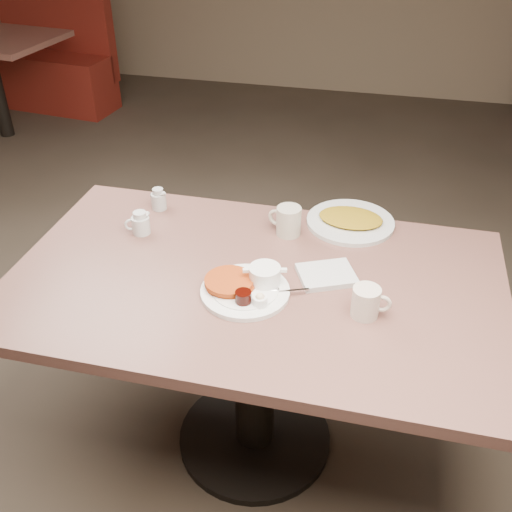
% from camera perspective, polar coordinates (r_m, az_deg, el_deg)
% --- Properties ---
extents(room, '(7.04, 8.04, 2.84)m').
position_cam_1_polar(room, '(1.51, -0.19, 18.11)').
color(room, '#4C3F33').
rests_on(room, ground).
extents(diner_table, '(1.50, 0.90, 0.75)m').
position_cam_1_polar(diner_table, '(1.90, -0.14, -6.30)').
color(diner_table, '#84564C').
rests_on(diner_table, ground).
extents(main_plate, '(0.34, 0.32, 0.07)m').
position_cam_1_polar(main_plate, '(1.73, -0.89, -2.88)').
color(main_plate, white).
rests_on(main_plate, diner_table).
extents(coffee_mug_near, '(0.11, 0.08, 0.09)m').
position_cam_1_polar(coffee_mug_near, '(1.66, 10.61, -4.35)').
color(coffee_mug_near, silver).
rests_on(coffee_mug_near, diner_table).
extents(napkin, '(0.21, 0.19, 0.02)m').
position_cam_1_polar(napkin, '(1.81, 6.81, -1.82)').
color(napkin, silver).
rests_on(napkin, diner_table).
extents(coffee_mug_far, '(0.13, 0.10, 0.10)m').
position_cam_1_polar(coffee_mug_far, '(1.99, 3.09, 3.40)').
color(coffee_mug_far, beige).
rests_on(coffee_mug_far, diner_table).
extents(creamer_left, '(0.09, 0.07, 0.08)m').
position_cam_1_polar(creamer_left, '(2.04, -11.08, 3.10)').
color(creamer_left, silver).
rests_on(creamer_left, diner_table).
extents(creamer_right, '(0.07, 0.06, 0.08)m').
position_cam_1_polar(creamer_right, '(2.17, -9.37, 5.39)').
color(creamer_right, '#B7B7B3').
rests_on(creamer_right, diner_table).
extents(hash_plate, '(0.32, 0.32, 0.04)m').
position_cam_1_polar(hash_plate, '(2.09, 9.09, 3.39)').
color(hash_plate, silver).
rests_on(hash_plate, diner_table).
extents(booth_back_left, '(1.17, 1.33, 1.12)m').
position_cam_1_polar(booth_back_left, '(5.42, -19.48, 17.42)').
color(booth_back_left, maroon).
rests_on(booth_back_left, ground).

